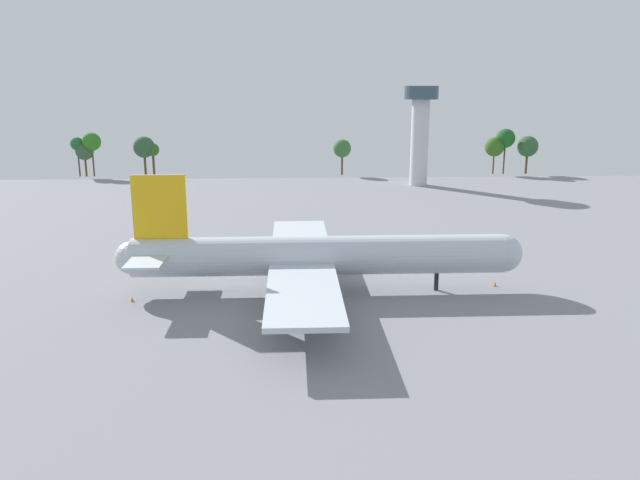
{
  "coord_description": "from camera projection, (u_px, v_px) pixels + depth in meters",
  "views": [
    {
      "loc": [
        -4.26,
        -92.24,
        31.11
      ],
      "look_at": [
        0.0,
        0.0,
        8.34
      ],
      "focal_mm": 34.89,
      "sensor_mm": 36.0,
      "label": 1
    }
  ],
  "objects": [
    {
      "name": "ground_plane",
      "position": [
        320.0,
        292.0,
        97.1
      ],
      "size": [
        251.05,
        251.05,
        0.0
      ],
      "primitive_type": "plane",
      "color": "gray"
    },
    {
      "name": "cargo_airplane",
      "position": [
        318.0,
        256.0,
        95.7
      ],
      "size": [
        62.76,
        56.24,
        18.54
      ],
      "color": "silver",
      "rests_on": "ground_plane"
    },
    {
      "name": "safety_cone_nose",
      "position": [
        495.0,
        284.0,
        99.71
      ],
      "size": [
        0.51,
        0.51,
        0.73
      ],
      "primitive_type": "cone",
      "color": "orange",
      "rests_on": "ground_plane"
    },
    {
      "name": "safety_cone_tail",
      "position": [
        132.0,
        299.0,
        92.61
      ],
      "size": [
        0.49,
        0.49,
        0.69
      ],
      "primitive_type": "cone",
      "color": "orange",
      "rests_on": "ground_plane"
    },
    {
      "name": "control_tower",
      "position": [
        420.0,
        125.0,
        198.41
      ],
      "size": [
        10.75,
        10.75,
        31.49
      ],
      "color": "silver",
      "rests_on": "ground_plane"
    },
    {
      "name": "tree_line_backdrop",
      "position": [
        314.0,
        146.0,
        223.63
      ],
      "size": [
        168.39,
        7.58,
        16.42
      ],
      "color": "#51381E",
      "rests_on": "ground_plane"
    }
  ]
}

